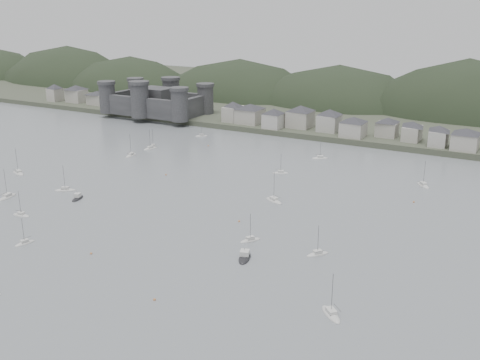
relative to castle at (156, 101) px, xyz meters
The scene contains 9 objects.
ground 216.45m from the castle, 56.28° to the right, with size 900.00×900.00×0.00m, color slate.
far_shore_land 166.61m from the castle, 43.83° to the left, with size 900.00×250.00×3.00m, color #383D2D.
forested_ridge 155.26m from the castle, 35.67° to the left, with size 851.55×103.94×102.57m.
castle is the anchor object (origin of this frame).
waterfront_town 170.64m from the castle, ahead, with size 451.48×28.46×12.92m.
moored_fleet 158.64m from the castle, 45.21° to the right, with size 235.32×174.55×13.75m.
motor_launch_near 211.82m from the castle, 45.70° to the right, with size 6.02×9.47×4.11m.
motor_launch_far 154.99m from the castle, 63.20° to the right, with size 4.82×7.81×3.77m.
mooring_buoys 173.88m from the castle, 44.99° to the right, with size 174.24×136.77×0.70m.
Camera 1 is at (95.95, -95.37, 68.22)m, focal length 41.08 mm.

